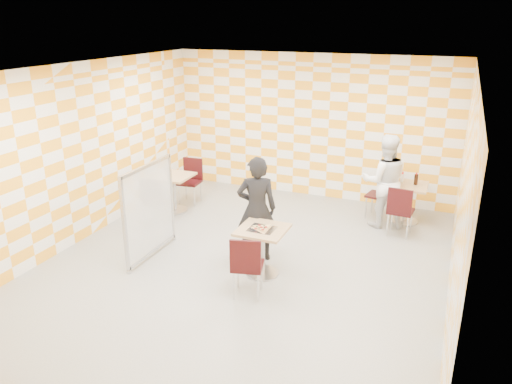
{
  "coord_description": "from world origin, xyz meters",
  "views": [
    {
      "loc": [
        2.82,
        -6.46,
        3.71
      ],
      "look_at": [
        0.1,
        0.2,
        1.15
      ],
      "focal_mm": 35.0,
      "sensor_mm": 36.0,
      "label": 1
    }
  ],
  "objects_px": {
    "second_table": "(407,197)",
    "soda_bottle": "(416,179)",
    "main_table": "(262,243)",
    "partition": "(149,210)",
    "chair_second_side": "(384,192)",
    "man_white": "(384,181)",
    "chair_second_front": "(400,208)",
    "empty_table": "(174,187)",
    "sport_bottle": "(402,178)",
    "chair_empty_near": "(154,198)",
    "chair_main_front": "(247,263)",
    "man_dark": "(257,209)",
    "chair_empty_far": "(191,177)"
  },
  "relations": [
    {
      "from": "sport_bottle",
      "to": "chair_empty_near",
      "type": "bearing_deg",
      "value": -153.93
    },
    {
      "from": "chair_second_front",
      "to": "chair_empty_far",
      "type": "distance_m",
      "value": 4.23
    },
    {
      "from": "chair_main_front",
      "to": "sport_bottle",
      "type": "relative_size",
      "value": 4.62
    },
    {
      "from": "man_dark",
      "to": "chair_empty_far",
      "type": "bearing_deg",
      "value": -63.23
    },
    {
      "from": "second_table",
      "to": "sport_bottle",
      "type": "xyz_separation_m",
      "value": [
        -0.12,
        0.1,
        0.33
      ]
    },
    {
      "from": "chair_second_side",
      "to": "chair_second_front",
      "type": "bearing_deg",
      "value": -62.19
    },
    {
      "from": "main_table",
      "to": "partition",
      "type": "bearing_deg",
      "value": -176.95
    },
    {
      "from": "chair_second_front",
      "to": "sport_bottle",
      "type": "distance_m",
      "value": 0.88
    },
    {
      "from": "empty_table",
      "to": "soda_bottle",
      "type": "height_order",
      "value": "soda_bottle"
    },
    {
      "from": "chair_empty_far",
      "to": "sport_bottle",
      "type": "height_order",
      "value": "sport_bottle"
    },
    {
      "from": "main_table",
      "to": "empty_table",
      "type": "relative_size",
      "value": 1.0
    },
    {
      "from": "chair_main_front",
      "to": "chair_empty_far",
      "type": "height_order",
      "value": "same"
    },
    {
      "from": "man_dark",
      "to": "second_table",
      "type": "bearing_deg",
      "value": -153.13
    },
    {
      "from": "soda_bottle",
      "to": "chair_empty_near",
      "type": "bearing_deg",
      "value": -155.87
    },
    {
      "from": "chair_second_side",
      "to": "man_white",
      "type": "height_order",
      "value": "man_white"
    },
    {
      "from": "man_white",
      "to": "empty_table",
      "type": "bearing_deg",
      "value": -6.34
    },
    {
      "from": "chair_second_front",
      "to": "chair_empty_far",
      "type": "relative_size",
      "value": 1.0
    },
    {
      "from": "sport_bottle",
      "to": "chair_second_side",
      "type": "bearing_deg",
      "value": -166.05
    },
    {
      "from": "second_table",
      "to": "chair_main_front",
      "type": "relative_size",
      "value": 0.81
    },
    {
      "from": "chair_main_front",
      "to": "sport_bottle",
      "type": "distance_m",
      "value": 4.05
    },
    {
      "from": "man_white",
      "to": "soda_bottle",
      "type": "xyz_separation_m",
      "value": [
        0.52,
        0.36,
        -0.01
      ]
    },
    {
      "from": "second_table",
      "to": "soda_bottle",
      "type": "xyz_separation_m",
      "value": [
        0.13,
        0.04,
        0.34
      ]
    },
    {
      "from": "chair_second_front",
      "to": "chair_second_side",
      "type": "bearing_deg",
      "value": 117.81
    },
    {
      "from": "second_table",
      "to": "chair_empty_far",
      "type": "relative_size",
      "value": 0.81
    },
    {
      "from": "main_table",
      "to": "man_dark",
      "type": "relative_size",
      "value": 0.44
    },
    {
      "from": "chair_second_front",
      "to": "soda_bottle",
      "type": "bearing_deg",
      "value": 78.01
    },
    {
      "from": "man_dark",
      "to": "chair_second_front",
      "type": "bearing_deg",
      "value": -162.85
    },
    {
      "from": "chair_second_side",
      "to": "partition",
      "type": "xyz_separation_m",
      "value": [
        -3.21,
        -3.02,
        0.25
      ]
    },
    {
      "from": "second_table",
      "to": "chair_second_front",
      "type": "relative_size",
      "value": 0.81
    },
    {
      "from": "empty_table",
      "to": "chair_second_side",
      "type": "distance_m",
      "value": 4.07
    },
    {
      "from": "chair_main_front",
      "to": "empty_table",
      "type": "bearing_deg",
      "value": 136.8
    },
    {
      "from": "man_white",
      "to": "soda_bottle",
      "type": "distance_m",
      "value": 0.63
    },
    {
      "from": "man_dark",
      "to": "soda_bottle",
      "type": "xyz_separation_m",
      "value": [
        2.17,
        2.47,
        0.0
      ]
    },
    {
      "from": "chair_empty_far",
      "to": "chair_second_front",
      "type": "bearing_deg",
      "value": -2.28
    },
    {
      "from": "sport_bottle",
      "to": "soda_bottle",
      "type": "bearing_deg",
      "value": -12.96
    },
    {
      "from": "partition",
      "to": "soda_bottle",
      "type": "distance_m",
      "value": 4.85
    },
    {
      "from": "chair_second_front",
      "to": "sport_bottle",
      "type": "height_order",
      "value": "sport_bottle"
    },
    {
      "from": "main_table",
      "to": "empty_table",
      "type": "height_order",
      "value": "same"
    },
    {
      "from": "main_table",
      "to": "chair_second_side",
      "type": "relative_size",
      "value": 0.81
    },
    {
      "from": "empty_table",
      "to": "man_white",
      "type": "bearing_deg",
      "value": 11.88
    },
    {
      "from": "man_white",
      "to": "soda_bottle",
      "type": "height_order",
      "value": "man_white"
    },
    {
      "from": "chair_second_side",
      "to": "soda_bottle",
      "type": "xyz_separation_m",
      "value": [
        0.56,
        0.02,
        0.31
      ]
    },
    {
      "from": "empty_table",
      "to": "chair_main_front",
      "type": "relative_size",
      "value": 0.81
    },
    {
      "from": "chair_second_side",
      "to": "man_white",
      "type": "relative_size",
      "value": 0.53
    },
    {
      "from": "chair_empty_near",
      "to": "man_dark",
      "type": "height_order",
      "value": "man_dark"
    },
    {
      "from": "chair_empty_far",
      "to": "man_white",
      "type": "height_order",
      "value": "man_white"
    },
    {
      "from": "main_table",
      "to": "sport_bottle",
      "type": "relative_size",
      "value": 3.75
    },
    {
      "from": "chair_second_side",
      "to": "second_table",
      "type": "bearing_deg",
      "value": -2.71
    },
    {
      "from": "sport_bottle",
      "to": "main_table",
      "type": "bearing_deg",
      "value": -118.58
    },
    {
      "from": "chair_empty_far",
      "to": "partition",
      "type": "height_order",
      "value": "partition"
    }
  ]
}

